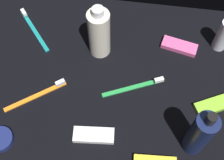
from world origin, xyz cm
name	(u,v)px	position (x,y,z in cm)	size (l,w,h in cm)	color
ground_plane	(112,86)	(0.00, 0.00, -0.60)	(84.00, 64.00, 1.20)	black
lotion_bottle	(200,134)	(22.30, -14.11, 8.20)	(5.29, 5.29, 18.64)	#141E46
bodywash_bottle	(99,33)	(-5.21, 11.48, 8.08)	(6.17, 6.17, 17.71)	silver
deodorant_stick	(224,35)	(29.89, 17.73, 5.33)	(4.09, 4.09, 10.66)	silver
toothbrush_green	(137,87)	(7.00, 0.03, 0.61)	(16.89, 8.52, 2.10)	green
toothbrush_orange	(39,94)	(-19.35, -5.74, 0.61)	(15.23, 11.60, 2.10)	orange
toothbrush_teal	(33,28)	(-27.14, 16.37, 0.61)	(12.52, 14.53, 2.10)	teal
snack_bar_white	(94,135)	(-2.57, -15.33, 0.75)	(10.40, 4.00, 1.50)	white
snack_bar_lime	(214,105)	(27.94, -2.67, 0.75)	(10.40, 4.00, 1.50)	#8CD133
snack_bar_pink	(179,46)	(18.18, 15.50, 0.75)	(10.40, 4.00, 1.50)	#E55999
cream_tin_left	(0,139)	(-25.74, -19.72, 0.89)	(6.53, 6.53, 1.79)	navy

